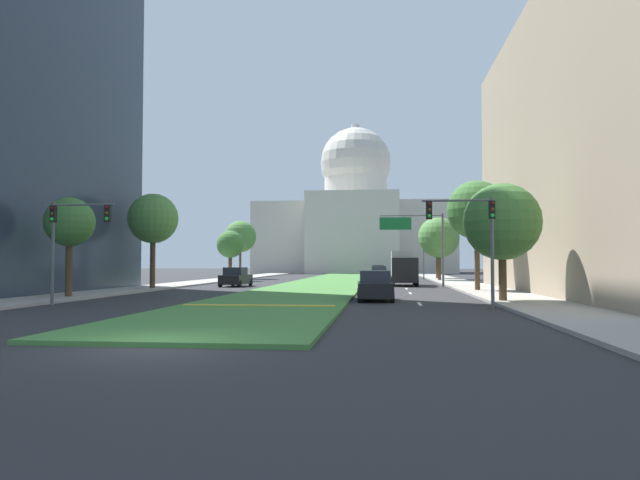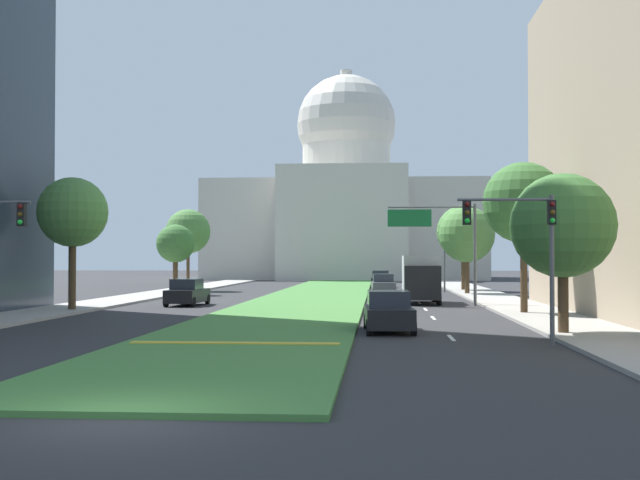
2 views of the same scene
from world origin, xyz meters
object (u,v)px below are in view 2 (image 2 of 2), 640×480
at_px(overhead_guide_sign, 441,233).
at_px(sedan_far_horizon, 381,280).
at_px(street_tree_right_far, 467,235).
at_px(sedan_distant, 383,285).
at_px(street_tree_left_distant, 188,232).
at_px(street_tree_right_near, 563,226).
at_px(street_tree_left_mid, 73,213).
at_px(capitol_building, 346,209).
at_px(sedan_midblock, 187,293).
at_px(traffic_light_far_right, 445,255).
at_px(street_tree_right_mid, 523,203).
at_px(box_truck_delivery, 420,278).
at_px(sedan_lead_stopped, 389,313).
at_px(traffic_light_near_right, 527,236).
at_px(street_tree_left_far, 175,244).
at_px(street_tree_right_distant, 463,232).

height_order(overhead_guide_sign, sedan_far_horizon, overhead_guide_sign).
relative_size(street_tree_right_far, sedan_distant, 1.64).
bearing_deg(street_tree_left_distant, sedan_far_horizon, 28.25).
bearing_deg(street_tree_left_distant, sedan_distant, -19.07).
relative_size(street_tree_right_near, street_tree_left_mid, 0.83).
height_order(street_tree_left_mid, sedan_far_horizon, street_tree_left_mid).
bearing_deg(street_tree_left_distant, capitol_building, 74.98).
bearing_deg(capitol_building, sedan_midblock, -95.91).
height_order(traffic_light_far_right, overhead_guide_sign, overhead_guide_sign).
bearing_deg(street_tree_right_mid, box_truck_delivery, 113.90).
bearing_deg(traffic_light_far_right, sedan_lead_stopped, -97.67).
bearing_deg(sedan_distant, street_tree_right_near, -79.43).
distance_m(traffic_light_far_right, sedan_lead_stopped, 41.40).
relative_size(street_tree_right_near, street_tree_right_mid, 0.78).
height_order(traffic_light_far_right, street_tree_right_near, street_tree_right_near).
distance_m(traffic_light_far_right, street_tree_right_near, 42.35).
xyz_separation_m(sedan_midblock, box_truck_delivery, (15.01, 3.76, 0.88)).
distance_m(overhead_guide_sign, sedan_midblock, 16.70).
height_order(overhead_guide_sign, street_tree_right_mid, street_tree_right_mid).
relative_size(traffic_light_near_right, overhead_guide_sign, 0.80).
bearing_deg(street_tree_right_near, street_tree_left_mid, 152.45).
relative_size(street_tree_right_near, sedan_distant, 1.43).
distance_m(sedan_lead_stopped, box_truck_delivery, 21.85).
height_order(sedan_lead_stopped, sedan_midblock, sedan_midblock).
bearing_deg(street_tree_left_far, sedan_lead_stopped, -62.54).
distance_m(street_tree_right_near, street_tree_left_distant, 49.39).
height_order(street_tree_left_distant, sedan_midblock, street_tree_left_distant).
bearing_deg(box_truck_delivery, sedan_far_horizon, 95.13).
bearing_deg(sedan_midblock, street_tree_left_mid, -127.62).
bearing_deg(sedan_distant, box_truck_delivery, -79.70).
distance_m(street_tree_right_near, street_tree_right_far, 35.75).
bearing_deg(street_tree_right_distant, sedan_midblock, -129.27).
bearing_deg(sedan_midblock, street_tree_left_distant, 103.09).
bearing_deg(street_tree_right_near, overhead_guide_sign, 98.83).
bearing_deg(sedan_midblock, box_truck_delivery, 14.07).
bearing_deg(street_tree_right_far, street_tree_left_mid, -136.82).
bearing_deg(sedan_far_horizon, sedan_lead_stopped, -89.73).
bearing_deg(street_tree_right_far, box_truck_delivery, -109.32).
distance_m(traffic_light_near_right, sedan_far_horizon, 56.58).
relative_size(capitol_building, overhead_guide_sign, 6.11).
height_order(overhead_guide_sign, street_tree_right_near, overhead_guide_sign).
xyz_separation_m(street_tree_right_mid, sedan_lead_stopped, (-7.32, -10.58, -5.18)).
bearing_deg(street_tree_right_near, street_tree_right_distant, 89.26).
xyz_separation_m(street_tree_right_distant, sedan_lead_stopped, (-7.32, -42.34, -4.64)).
height_order(street_tree_right_mid, sedan_distant, street_tree_right_mid).
xyz_separation_m(street_tree_left_far, street_tree_right_distant, (24.51, 9.25, 1.24)).
xyz_separation_m(traffic_light_far_right, street_tree_right_distant, (1.81, 1.38, 2.12)).
height_order(capitol_building, street_tree_left_distant, capitol_building).
height_order(street_tree_right_near, street_tree_left_far, street_tree_right_near).
relative_size(traffic_light_near_right, street_tree_right_near, 0.82).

